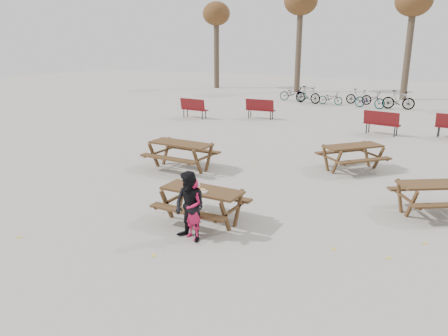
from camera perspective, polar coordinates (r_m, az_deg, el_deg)
The scene contains 14 objects.
ground at distance 9.88m, azimuth -2.83°, elevation -7.01°, with size 80.00×80.00×0.00m, color gray.
main_picnic_table at distance 9.67m, azimuth -2.88°, elevation -3.82°, with size 1.80×1.45×0.78m.
food_tray at distance 9.40m, azimuth -2.75°, elevation -3.08°, with size 0.18×0.11×0.04m, color white.
bread_roll at distance 9.38m, azimuth -2.75°, elevation -2.84°, with size 0.14×0.06×0.05m, color tan.
soda_bottle at distance 9.48m, azimuth -3.32°, elevation -2.57°, with size 0.07×0.07×0.17m.
child at distance 8.87m, azimuth -4.12°, elevation -5.40°, with size 0.46×0.30×1.27m, color #C11848.
adult at distance 8.77m, azimuth -4.49°, elevation -5.06°, with size 0.70×0.55×1.44m, color black.
picnic_table_east at distance 11.31m, azimuth 25.89°, elevation -3.61°, with size 1.74×1.40×0.75m, color #352213, non-canonical shape.
picnic_table_north at distance 13.76m, azimuth -5.61°, elevation 1.59°, with size 1.98×1.59×0.85m, color #352213, non-canonical shape.
picnic_table_far at distance 14.19m, azimuth 16.38°, elevation 1.31°, with size 1.83×1.47×0.79m, color #352213, non-canonical shape.
park_bench_row at distance 21.02m, azimuth 11.53°, elevation 6.72°, with size 13.67×2.07×1.03m.
bicycle_row at distance 28.58m, azimuth 15.17°, elevation 8.93°, with size 8.60×2.11×1.10m.
tree_row at distance 33.15m, azimuth 23.47°, elevation 19.03°, with size 32.17×3.52×8.26m.
fallen_leaves at distance 11.74m, azimuth 5.70°, elevation -3.20°, with size 11.00×11.00×0.01m, color gold, non-canonical shape.
Camera 1 is at (4.81, -7.69, 3.92)m, focal length 35.00 mm.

